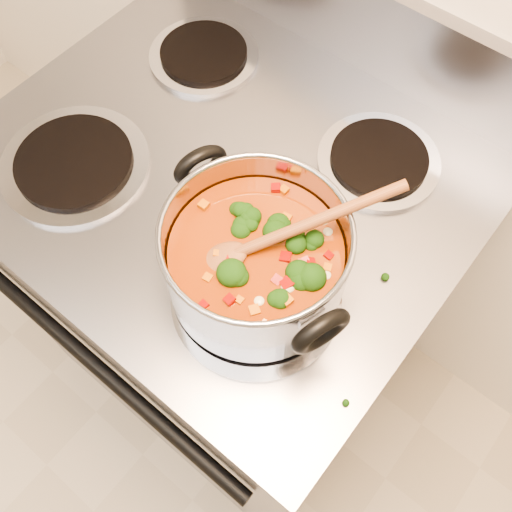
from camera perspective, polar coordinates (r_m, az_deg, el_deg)
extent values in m
cube|color=gray|center=(1.33, -2.02, -2.87)|extent=(0.80, 0.69, 0.92)
cube|color=gray|center=(1.07, 9.23, 22.60)|extent=(0.80, 0.03, 0.16)
cylinder|color=black|center=(0.95, -16.98, -9.33)|extent=(0.68, 0.02, 0.02)
cylinder|color=#A5A5AD|center=(0.98, -17.65, 8.74)|extent=(0.24, 0.24, 0.01)
cylinder|color=black|center=(0.97, -17.78, 9.02)|extent=(0.19, 0.19, 0.01)
cylinder|color=#A5A5AD|center=(0.81, 0.04, -4.34)|extent=(0.24, 0.24, 0.01)
cylinder|color=black|center=(0.80, 0.04, -4.11)|extent=(0.19, 0.19, 0.01)
cylinder|color=#A5A5AD|center=(1.10, -5.23, 19.31)|extent=(0.20, 0.20, 0.01)
cylinder|color=black|center=(1.10, -5.26, 19.62)|extent=(0.16, 0.16, 0.01)
cylinder|color=#A5A5AD|center=(0.96, 12.15, 9.29)|extent=(0.20, 0.20, 0.01)
cylinder|color=black|center=(0.95, 12.24, 9.58)|extent=(0.16, 0.16, 0.01)
cylinder|color=#9D9DA5|center=(0.75, 0.00, -0.23)|extent=(0.24, 0.24, 0.13)
torus|color=#9D9DA5|center=(0.69, 0.00, 2.31)|extent=(0.25, 0.25, 0.01)
cylinder|color=maroon|center=(0.77, 0.00, -0.96)|extent=(0.23, 0.23, 0.09)
torus|color=black|center=(0.78, -5.57, 8.98)|extent=(0.04, 0.08, 0.08)
torus|color=black|center=(0.67, 6.51, -7.49)|extent=(0.04, 0.08, 0.08)
ellipsoid|color=black|center=(0.74, 4.40, 1.29)|extent=(0.04, 0.04, 0.03)
ellipsoid|color=black|center=(0.69, 1.56, -6.06)|extent=(0.04, 0.04, 0.03)
ellipsoid|color=black|center=(0.70, 3.82, -4.10)|extent=(0.04, 0.04, 0.03)
ellipsoid|color=black|center=(0.73, 6.04, 0.30)|extent=(0.04, 0.04, 0.03)
ellipsoid|color=black|center=(0.77, -0.10, 5.51)|extent=(0.04, 0.04, 0.03)
ellipsoid|color=black|center=(0.76, 1.39, 4.99)|extent=(0.04, 0.04, 0.03)
ellipsoid|color=black|center=(0.72, -3.18, -1.07)|extent=(0.04, 0.04, 0.03)
ellipsoid|color=black|center=(0.71, 3.34, -2.91)|extent=(0.04, 0.04, 0.03)
ellipsoid|color=black|center=(0.71, 5.02, -2.57)|extent=(0.04, 0.04, 0.03)
ellipsoid|color=#9F0508|center=(0.76, -2.28, 5.18)|extent=(0.01, 0.01, 0.01)
ellipsoid|color=#9F0508|center=(0.76, 5.61, 4.54)|extent=(0.01, 0.01, 0.01)
ellipsoid|color=#9F0508|center=(0.74, -0.68, 2.42)|extent=(0.01, 0.01, 0.01)
ellipsoid|color=#9F0508|center=(0.72, 5.30, -0.90)|extent=(0.01, 0.01, 0.01)
ellipsoid|color=#9F0508|center=(0.70, 4.06, -4.02)|extent=(0.01, 0.01, 0.01)
ellipsoid|color=#9F0508|center=(0.75, -5.17, 2.64)|extent=(0.01, 0.01, 0.01)
ellipsoid|color=#9F0508|center=(0.74, -4.52, 2.46)|extent=(0.01, 0.01, 0.01)
ellipsoid|color=#9F0508|center=(0.74, 1.60, 1.57)|extent=(0.01, 0.01, 0.01)
ellipsoid|color=#9F0508|center=(0.69, -0.34, -6.58)|extent=(0.01, 0.01, 0.01)
ellipsoid|color=#9F0508|center=(0.72, -2.35, -0.97)|extent=(0.01, 0.01, 0.01)
ellipsoid|color=#9F0508|center=(0.71, 5.69, -2.49)|extent=(0.01, 0.01, 0.01)
ellipsoid|color=#9F0508|center=(0.69, 1.02, -6.46)|extent=(0.01, 0.01, 0.01)
ellipsoid|color=#9F0508|center=(0.73, 6.19, 0.30)|extent=(0.01, 0.01, 0.01)
ellipsoid|color=#B05709|center=(0.70, -2.60, -3.60)|extent=(0.01, 0.01, 0.01)
ellipsoid|color=#B05709|center=(0.72, 2.69, -0.78)|extent=(0.01, 0.01, 0.01)
ellipsoid|color=#B05709|center=(0.75, 0.81, 3.80)|extent=(0.01, 0.01, 0.01)
ellipsoid|color=#B05709|center=(0.71, -1.59, -2.80)|extent=(0.01, 0.01, 0.01)
ellipsoid|color=#B05709|center=(0.75, -7.30, 2.81)|extent=(0.01, 0.01, 0.01)
ellipsoid|color=#B05709|center=(0.77, 4.10, 5.23)|extent=(0.01, 0.01, 0.01)
ellipsoid|color=#B05709|center=(0.71, 1.54, -1.46)|extent=(0.01, 0.01, 0.01)
ellipsoid|color=#B05709|center=(0.74, 3.07, 2.50)|extent=(0.01, 0.01, 0.01)
ellipsoid|color=#B05709|center=(0.73, 5.67, -0.09)|extent=(0.01, 0.01, 0.01)
ellipsoid|color=beige|center=(0.73, 0.77, 0.44)|extent=(0.02, 0.02, 0.01)
ellipsoid|color=beige|center=(0.74, -3.03, 1.67)|extent=(0.02, 0.02, 0.01)
ellipsoid|color=beige|center=(0.77, -2.11, 5.81)|extent=(0.02, 0.02, 0.01)
ellipsoid|color=beige|center=(0.71, -4.31, -2.83)|extent=(0.02, 0.02, 0.01)
ellipsoid|color=beige|center=(0.74, -4.18, 1.89)|extent=(0.02, 0.02, 0.01)
ellipsoid|color=beige|center=(0.76, 5.19, 4.32)|extent=(0.02, 0.02, 0.01)
ellipsoid|color=brown|center=(0.73, -3.42, -0.28)|extent=(0.08, 0.08, 0.04)
cylinder|color=brown|center=(0.71, 5.66, 3.36)|extent=(0.15, 0.21, 0.09)
ellipsoid|color=black|center=(0.79, -10.44, -10.04)|extent=(0.01, 0.01, 0.01)
ellipsoid|color=black|center=(0.76, -3.97, -16.60)|extent=(0.01, 0.01, 0.01)
ellipsoid|color=black|center=(0.80, -12.11, -9.19)|extent=(0.01, 0.01, 0.01)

